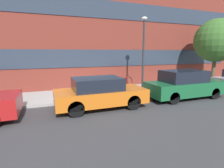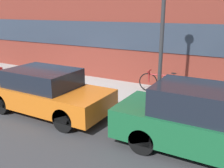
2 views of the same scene
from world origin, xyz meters
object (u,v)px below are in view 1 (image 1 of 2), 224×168
street_tree (216,41)px  lamp_post (144,46)px  bicycle (122,82)px  parked_car_orange (100,93)px  parked_car_green (185,85)px

street_tree → lamp_post: 5.80m
bicycle → lamp_post: 2.87m
parked_car_orange → lamp_post: lamp_post is taller
bicycle → street_tree: 7.00m
parked_car_orange → parked_car_green: parked_car_green is taller
street_tree → lamp_post: street_tree is taller
parked_car_green → bicycle: (-2.19, 3.23, -0.21)m
parked_car_orange → parked_car_green: size_ratio=0.92×
parked_car_orange → lamp_post: bearing=26.4°
lamp_post → parked_car_green: bearing=-41.6°
bicycle → lamp_post: lamp_post is taller
parked_car_orange → bicycle: 4.08m
parked_car_orange → bicycle: parked_car_orange is taller
parked_car_green → bicycle: parked_car_green is taller
parked_car_green → bicycle: size_ratio=2.57×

